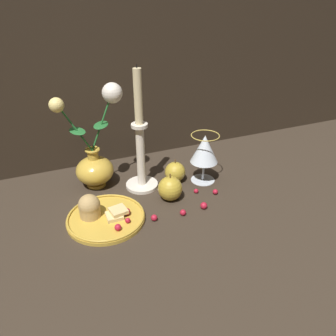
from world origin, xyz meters
TOP-DOWN VIEW (x-y plane):
  - ground_plane at (0.00, 0.00)m, footprint 2.40×2.40m
  - vase at (-0.14, 0.14)m, footprint 0.20×0.12m
  - plate_with_pastries at (-0.17, -0.04)m, footprint 0.21×0.21m
  - wine_glass at (0.18, 0.04)m, footprint 0.09×0.09m
  - candlestick at (-0.02, 0.08)m, footprint 0.10×0.10m
  - apple_beside_vase at (0.09, 0.07)m, footprint 0.07×0.07m
  - apple_near_glass at (0.04, -0.02)m, footprint 0.07×0.07m
  - berry_near_plate at (0.04, -0.11)m, footprint 0.02×0.02m
  - berry_front_center at (0.12, -0.02)m, footprint 0.01×0.01m
  - berry_by_glass_stem at (0.10, -0.10)m, footprint 0.02×0.02m
  - berry_under_candlestick at (-0.04, -0.10)m, footprint 0.02×0.02m
  - berry_far_right at (0.17, -0.05)m, footprint 0.02×0.02m

SIDE VIEW (x-z plane):
  - ground_plane at x=0.00m, z-range 0.00..0.00m
  - berry_front_center at x=0.12m, z-range 0.00..0.01m
  - berry_far_right at x=0.17m, z-range 0.00..0.02m
  - berry_near_plate at x=0.04m, z-range 0.00..0.02m
  - berry_under_candlestick at x=-0.04m, z-range 0.00..0.02m
  - berry_by_glass_stem at x=0.10m, z-range 0.00..0.02m
  - plate_with_pastries at x=-0.17m, z-range -0.02..0.06m
  - apple_beside_vase at x=0.09m, z-range -0.01..0.07m
  - apple_near_glass at x=0.04m, z-range -0.01..0.08m
  - vase at x=-0.14m, z-range -0.06..0.26m
  - wine_glass at x=0.18m, z-range 0.03..0.19m
  - candlestick at x=-0.02m, z-range -0.06..0.32m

